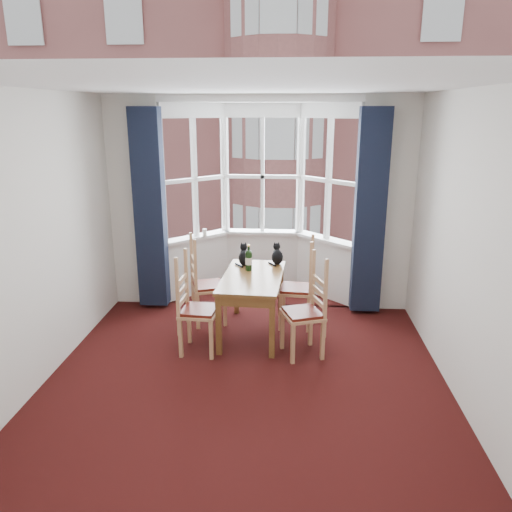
# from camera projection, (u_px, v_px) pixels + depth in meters

# --- Properties ---
(floor) EXTENTS (4.50, 4.50, 0.00)m
(floor) POSITION_uv_depth(u_px,v_px,m) (244.00, 390.00, 4.82)
(floor) COLOR black
(floor) RESTS_ON ground
(ceiling) EXTENTS (4.50, 4.50, 0.00)m
(ceiling) POSITION_uv_depth(u_px,v_px,m) (241.00, 85.00, 4.03)
(ceiling) COLOR white
(ceiling) RESTS_ON floor
(wall_left) EXTENTS (0.00, 4.50, 4.50)m
(wall_left) POSITION_uv_depth(u_px,v_px,m) (25.00, 247.00, 4.56)
(wall_left) COLOR silver
(wall_left) RESTS_ON floor
(wall_right) EXTENTS (0.00, 4.50, 4.50)m
(wall_right) POSITION_uv_depth(u_px,v_px,m) (474.00, 256.00, 4.29)
(wall_right) COLOR silver
(wall_right) RESTS_ON floor
(wall_near) EXTENTS (4.00, 0.00, 4.00)m
(wall_near) POSITION_uv_depth(u_px,v_px,m) (195.00, 386.00, 2.27)
(wall_near) COLOR silver
(wall_near) RESTS_ON floor
(wall_back_pier_left) EXTENTS (0.70, 0.12, 2.80)m
(wall_back_pier_left) POSITION_uv_depth(u_px,v_px,m) (137.00, 203.00, 6.69)
(wall_back_pier_left) COLOR silver
(wall_back_pier_left) RESTS_ON floor
(wall_back_pier_right) EXTENTS (0.70, 0.12, 2.80)m
(wall_back_pier_right) POSITION_uv_depth(u_px,v_px,m) (386.00, 207.00, 6.47)
(wall_back_pier_right) COLOR silver
(wall_back_pier_right) RESTS_ON floor
(bay_window) EXTENTS (2.76, 0.94, 2.80)m
(bay_window) POSITION_uv_depth(u_px,v_px,m) (261.00, 198.00, 7.06)
(bay_window) COLOR white
(bay_window) RESTS_ON floor
(curtain_left) EXTENTS (0.38, 0.22, 2.60)m
(curtain_left) POSITION_uv_depth(u_px,v_px,m) (150.00, 210.00, 6.52)
(curtain_left) COLOR #151C31
(curtain_left) RESTS_ON floor
(curtain_right) EXTENTS (0.38, 0.22, 2.60)m
(curtain_right) POSITION_uv_depth(u_px,v_px,m) (370.00, 213.00, 6.32)
(curtain_right) COLOR #151C31
(curtain_right) RESTS_ON floor
(dining_table) EXTENTS (0.76, 1.32, 0.73)m
(dining_table) POSITION_uv_depth(u_px,v_px,m) (253.00, 284.00, 5.89)
(dining_table) COLOR brown
(dining_table) RESTS_ON floor
(chair_left_near) EXTENTS (0.43, 0.45, 0.92)m
(chair_left_near) POSITION_uv_depth(u_px,v_px,m) (191.00, 311.00, 5.50)
(chair_left_near) COLOR tan
(chair_left_near) RESTS_ON floor
(chair_left_far) EXTENTS (0.51, 0.53, 0.92)m
(chair_left_far) POSITION_uv_depth(u_px,v_px,m) (201.00, 287.00, 6.24)
(chair_left_far) COLOR tan
(chair_left_far) RESTS_ON floor
(chair_right_near) EXTENTS (0.52, 0.53, 0.92)m
(chair_right_near) POSITION_uv_depth(u_px,v_px,m) (310.00, 314.00, 5.44)
(chair_right_near) COLOR tan
(chair_right_near) RESTS_ON floor
(chair_right_far) EXTENTS (0.43, 0.45, 0.92)m
(chair_right_far) POSITION_uv_depth(u_px,v_px,m) (304.00, 290.00, 6.14)
(chair_right_far) COLOR tan
(chair_right_far) RESTS_ON floor
(cat_left) EXTENTS (0.19, 0.23, 0.29)m
(cat_left) POSITION_uv_depth(u_px,v_px,m) (244.00, 257.00, 6.24)
(cat_left) COLOR black
(cat_left) RESTS_ON dining_table
(cat_right) EXTENTS (0.17, 0.22, 0.28)m
(cat_right) POSITION_uv_depth(u_px,v_px,m) (277.00, 256.00, 6.28)
(cat_right) COLOR black
(cat_right) RESTS_ON dining_table
(wine_bottle) EXTENTS (0.08, 0.08, 0.32)m
(wine_bottle) POSITION_uv_depth(u_px,v_px,m) (249.00, 259.00, 6.02)
(wine_bottle) COLOR black
(wine_bottle) RESTS_ON dining_table
(candle_tall) EXTENTS (0.06, 0.06, 0.11)m
(candle_tall) POSITION_uv_depth(u_px,v_px,m) (205.00, 233.00, 7.10)
(candle_tall) COLOR white
(candle_tall) RESTS_ON bay_window
(street) EXTENTS (80.00, 80.00, 0.00)m
(street) POSITION_uv_depth(u_px,v_px,m) (285.00, 229.00, 37.37)
(street) COLOR #333335
(street) RESTS_ON ground
(tenement_building) EXTENTS (18.40, 7.80, 15.20)m
(tenement_building) POSITION_uv_depth(u_px,v_px,m) (281.00, 139.00, 17.77)
(tenement_building) COLOR #A85D57
(tenement_building) RESTS_ON street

